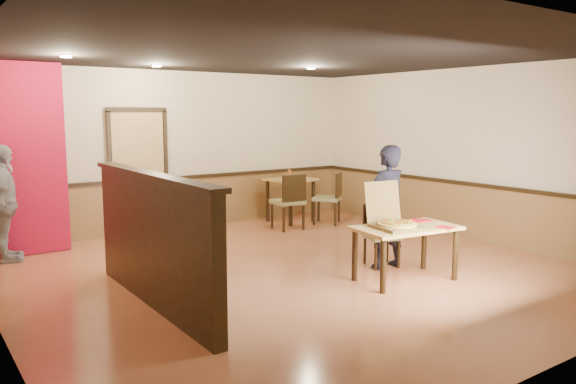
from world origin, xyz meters
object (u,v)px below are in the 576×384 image
diner (386,207)px  passerby (5,204)px  pizza_box (394,222)px  main_table (406,235)px  side_chair_right (331,196)px  side_table (290,188)px  condiment (290,174)px  diner_chair (380,232)px  side_chair_left (290,199)px

diner → passerby: size_ratio=1.01×
diner → pizza_box: bearing=53.9°
main_table → diner: 0.65m
side_chair_right → pizza_box: pizza_box is taller
side_chair_right → side_table: bearing=-90.4°
side_chair_right → pizza_box: bearing=22.9°
passerby → condiment: passerby is taller
main_table → passerby: bearing=142.5°
passerby → pizza_box: bearing=-124.2°
side_table → passerby: bearing=-178.5°
passerby → diner_chair: bearing=-115.6°
side_chair_right → condiment: (-0.51, 0.61, 0.39)m
side_chair_left → side_table: (0.45, 0.62, 0.10)m
passerby → condiment: bearing=-77.1°
diner_chair → side_chair_left: 2.64m
side_chair_right → side_chair_left: bearing=-38.6°
side_chair_right → diner_chair: bearing=24.2°
diner_chair → diner: diner is taller
pizza_box → diner_chair: bearing=65.8°
diner_chair → pizza_box: (-0.42, -0.67, 0.30)m
main_table → diner_chair: 0.75m
diner → passerby: bearing=-37.8°
side_table → passerby: (-4.94, -0.13, 0.17)m
main_table → side_chair_right: 3.68m
main_table → side_table: bearing=82.1°
diner_chair → pizza_box: pizza_box is taller
side_table → diner: (-0.82, -3.38, 0.18)m
side_table → condiment: bearing=144.0°
pizza_box → condiment: 4.11m
side_chair_right → passerby: 5.46m
main_table → condiment: size_ratio=8.19×
pizza_box → side_table: bearing=80.8°
side_chair_right → passerby: passerby is taller
pizza_box → condiment: pizza_box is taller
main_table → side_chair_right: bearing=72.2°
main_table → passerby: 5.46m
side_chair_left → condiment: 0.86m
main_table → diner_chair: (0.25, 0.70, -0.12)m
side_chair_right → main_table: bearing=25.5°
diner → side_chair_left: bearing=-97.1°
main_table → side_chair_right: size_ratio=1.40×
condiment → main_table: bearing=-104.6°
side_chair_left → condiment: size_ratio=6.06×
condiment → diner: bearing=-103.5°
diner → pizza_box: diner is taller
main_table → pizza_box: size_ratio=2.03×
diner_chair → condiment: (0.78, 3.25, 0.46)m
main_table → diner_chair: bearing=77.4°
pizza_box → side_chair_right: bearing=70.7°
main_table → condiment: 4.10m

